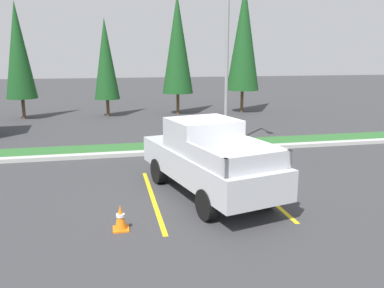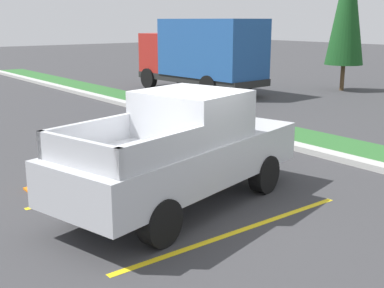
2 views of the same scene
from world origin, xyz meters
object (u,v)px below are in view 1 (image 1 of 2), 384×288
at_px(pickup_truck_main, 207,158).
at_px(traffic_cone, 120,218).
at_px(cypress_tree_left_inner, 106,59).
at_px(cypress_tree_right_inner, 244,38).
at_px(street_light, 228,53).
at_px(cypress_tree_center, 177,44).
at_px(cypress_tree_leftmost, 18,50).

bearing_deg(pickup_truck_main, traffic_cone, -142.40).
xyz_separation_m(cypress_tree_left_inner, cypress_tree_right_inner, (8.98, -0.13, 1.36)).
xyz_separation_m(pickup_truck_main, cypress_tree_right_inner, (6.39, 15.35, 3.91)).
distance_m(street_light, cypress_tree_center, 9.97).
bearing_deg(cypress_tree_leftmost, traffic_cone, -73.37).
bearing_deg(street_light, cypress_tree_right_inner, 67.26).
xyz_separation_m(cypress_tree_leftmost, cypress_tree_right_inner, (14.05, -0.12, 0.85)).
height_order(cypress_tree_leftmost, cypress_tree_left_inner, cypress_tree_leftmost).
height_order(street_light, cypress_tree_left_inner, street_light).
xyz_separation_m(cypress_tree_leftmost, cypress_tree_left_inner, (5.07, 0.01, -0.51)).
relative_size(street_light, cypress_tree_left_inner, 1.10).
distance_m(cypress_tree_left_inner, cypress_tree_center, 4.66).
xyz_separation_m(pickup_truck_main, street_light, (2.28, 5.57, 2.85)).
bearing_deg(cypress_tree_right_inner, street_light, -112.74).
distance_m(pickup_truck_main, cypress_tree_leftmost, 17.54).
bearing_deg(pickup_truck_main, street_light, 67.69).
xyz_separation_m(street_light, cypress_tree_center, (-0.31, 9.95, 0.64)).
bearing_deg(cypress_tree_right_inner, cypress_tree_leftmost, 179.50).
bearing_deg(cypress_tree_leftmost, cypress_tree_right_inner, -0.50).
height_order(street_light, traffic_cone, street_light).
bearing_deg(traffic_cone, cypress_tree_center, 75.69).
xyz_separation_m(street_light, cypress_tree_left_inner, (-4.88, 9.92, -0.31)).
bearing_deg(cypress_tree_left_inner, cypress_tree_leftmost, -179.89).
height_order(cypress_tree_right_inner, traffic_cone, cypress_tree_right_inner).
relative_size(pickup_truck_main, cypress_tree_center, 0.72).
height_order(pickup_truck_main, cypress_tree_left_inner, cypress_tree_left_inner).
bearing_deg(cypress_tree_right_inner, cypress_tree_center, 177.96).
bearing_deg(cypress_tree_leftmost, street_light, -44.90).
height_order(pickup_truck_main, street_light, street_light).
bearing_deg(cypress_tree_left_inner, cypress_tree_center, 0.31).
height_order(cypress_tree_left_inner, traffic_cone, cypress_tree_left_inner).
relative_size(cypress_tree_left_inner, cypress_tree_center, 0.79).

